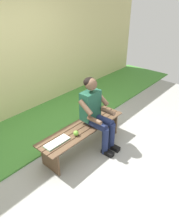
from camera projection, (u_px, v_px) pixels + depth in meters
grass_strip at (43, 123)px, 4.38m from camera, size 9.00×1.53×0.03m
bench_near at (83, 132)px, 3.57m from camera, size 1.69×0.47×0.43m
person_seated at (96, 111)px, 3.49m from camera, size 0.50×0.69×1.23m
apple at (76, 133)px, 3.30m from camera, size 0.08×0.08×0.08m
book_open at (57, 142)px, 3.16m from camera, size 0.41×0.16×0.02m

